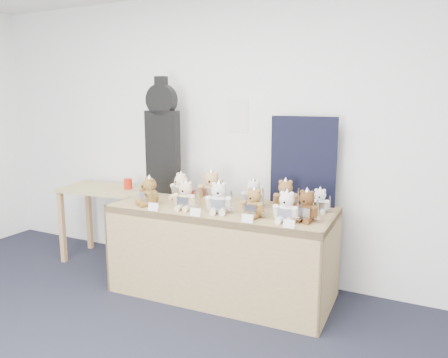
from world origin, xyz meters
The scene contains 21 objects.
room_shell centered at (0.03, 2.49, 1.55)m, with size 6.00×6.00×6.00m.
display_table centered at (0.14, 1.88, 0.63)m, with size 1.95×0.88×0.80m.
side_table centered at (-1.30, 2.15, 0.67)m, with size 1.01×0.64×0.80m.
guitar_case centered at (-0.64, 2.21, 1.35)m, with size 0.35×0.12×1.12m.
navy_board centered at (0.72, 2.35, 1.18)m, with size 0.58×0.02×0.77m, color black.
red_cup centered at (-1.05, 2.17, 0.85)m, with size 0.08×0.08×0.11m, color #B8200C.
teddy_front_far_left centered at (-0.46, 1.72, 0.91)m, with size 0.23×0.23×0.28m.
teddy_front_left centered at (-0.10, 1.75, 0.91)m, with size 0.23×0.20×0.27m.
teddy_front_centre centered at (0.20, 1.77, 0.91)m, with size 0.24×0.23×0.29m.
teddy_front_right centered at (0.51, 1.78, 0.90)m, with size 0.22×0.18×0.27m.
teddy_front_far_right centered at (0.78, 1.77, 0.91)m, with size 0.22×0.18×0.27m.
teddy_front_end centered at (0.91, 1.86, 0.91)m, with size 0.22×0.19×0.28m.
teddy_back_left centered at (-0.34, 2.05, 0.91)m, with size 0.23×0.21×0.28m.
teddy_back_centre_left centered at (-0.04, 2.09, 0.92)m, with size 0.27×0.24×0.32m.
teddy_back_centre_right centered at (0.38, 2.07, 0.91)m, with size 0.22×0.18×0.27m.
teddy_back_right centered at (0.65, 2.13, 0.91)m, with size 0.24×0.22×0.29m.
teddy_back_end centered at (0.93, 2.15, 0.89)m, with size 0.19×0.16×0.23m.
entry_card_a centered at (-0.30, 1.56, 0.83)m, with size 0.10×0.00×0.07m, color silver.
entry_card_b centered at (0.09, 1.58, 0.83)m, with size 0.09×0.00×0.07m, color silver.
entry_card_c centered at (0.53, 1.60, 0.83)m, with size 0.09×0.00×0.07m, color silver.
entry_card_d centered at (0.85, 1.61, 0.83)m, with size 0.09×0.00×0.06m, color silver.
Camera 1 is at (1.79, -1.30, 1.74)m, focal length 35.00 mm.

